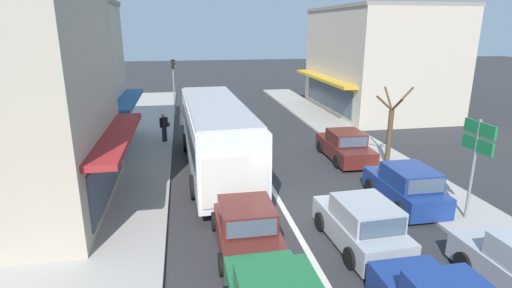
# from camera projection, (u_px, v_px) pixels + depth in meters

# --- Properties ---
(ground_plane) EXTENTS (140.00, 140.00, 0.00)m
(ground_plane) POSITION_uv_depth(u_px,v_px,m) (284.00, 209.00, 14.73)
(ground_plane) COLOR #2D2D30
(lane_centre_line) EXTENTS (0.20, 28.00, 0.01)m
(lane_centre_line) POSITION_uv_depth(u_px,v_px,m) (263.00, 172.00, 18.51)
(lane_centre_line) COLOR silver
(lane_centre_line) RESTS_ON ground
(sidewalk_left) EXTENTS (5.20, 44.00, 0.14)m
(sidewalk_left) POSITION_uv_depth(u_px,v_px,m) (116.00, 165.00, 19.21)
(sidewalk_left) COLOR #A39E96
(sidewalk_left) RESTS_ON ground
(kerb_right) EXTENTS (2.80, 44.00, 0.12)m
(kerb_right) POSITION_uv_depth(u_px,v_px,m) (368.00, 151.00, 21.45)
(kerb_right) COLOR #A39E96
(kerb_right) RESTS_ON ground
(shopfront_mid_block) EXTENTS (7.68, 7.28, 7.86)m
(shopfront_mid_block) POSITION_uv_depth(u_px,v_px,m) (49.00, 79.00, 20.42)
(shopfront_mid_block) COLOR beige
(shopfront_mid_block) RESTS_ON ground
(building_right_far) EXTENTS (8.88, 11.83, 7.95)m
(building_right_far) POSITION_uv_depth(u_px,v_px,m) (377.00, 60.00, 30.94)
(building_right_far) COLOR beige
(building_right_far) RESTS_ON ground
(city_bus) EXTENTS (3.02, 10.94, 3.23)m
(city_bus) POSITION_uv_depth(u_px,v_px,m) (216.00, 132.00, 18.14)
(city_bus) COLOR silver
(city_bus) RESTS_ON ground
(hatchback_queue_far_back) EXTENTS (1.95, 3.77, 1.54)m
(hatchback_queue_far_back) POSITION_uv_depth(u_px,v_px,m) (361.00, 225.00, 12.06)
(hatchback_queue_far_back) COLOR #9EA3A8
(hatchback_queue_far_back) RESTS_ON ground
(sedan_adjacent_lane_lead) EXTENTS (1.90, 4.20, 1.47)m
(sedan_adjacent_lane_lead) POSITION_uv_depth(u_px,v_px,m) (246.00, 228.00, 11.97)
(sedan_adjacent_lane_lead) COLOR #561E19
(sedan_adjacent_lane_lead) RESTS_ON ground
(parked_hatchback_kerb_second) EXTENTS (1.83, 3.71, 1.54)m
(parked_hatchback_kerb_second) POSITION_uv_depth(u_px,v_px,m) (406.00, 187.00, 14.92)
(parked_hatchback_kerb_second) COLOR navy
(parked_hatchback_kerb_second) RESTS_ON ground
(parked_sedan_kerb_third) EXTENTS (1.95, 4.22, 1.47)m
(parked_sedan_kerb_third) POSITION_uv_depth(u_px,v_px,m) (345.00, 146.00, 20.15)
(parked_sedan_kerb_third) COLOR #561E19
(parked_sedan_kerb_third) RESTS_ON ground
(traffic_light_downstreet) EXTENTS (0.33, 0.24, 4.20)m
(traffic_light_downstreet) POSITION_uv_depth(u_px,v_px,m) (174.00, 78.00, 29.68)
(traffic_light_downstreet) COLOR gray
(traffic_light_downstreet) RESTS_ON ground
(directional_road_sign) EXTENTS (0.10, 1.40, 3.60)m
(directional_road_sign) POSITION_uv_depth(u_px,v_px,m) (477.00, 146.00, 13.09)
(directional_road_sign) COLOR gray
(directional_road_sign) RESTS_ON ground
(street_tree_right) EXTENTS (1.85, 1.76, 3.82)m
(street_tree_right) POSITION_uv_depth(u_px,v_px,m) (390.00, 130.00, 18.83)
(street_tree_right) COLOR brown
(street_tree_right) RESTS_ON ground
(pedestrian_with_handbag_near) EXTENTS (0.56, 0.54, 1.63)m
(pedestrian_with_handbag_near) POSITION_uv_depth(u_px,v_px,m) (164.00, 126.00, 22.72)
(pedestrian_with_handbag_near) COLOR #232838
(pedestrian_with_handbag_near) RESTS_ON sidewalk_left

